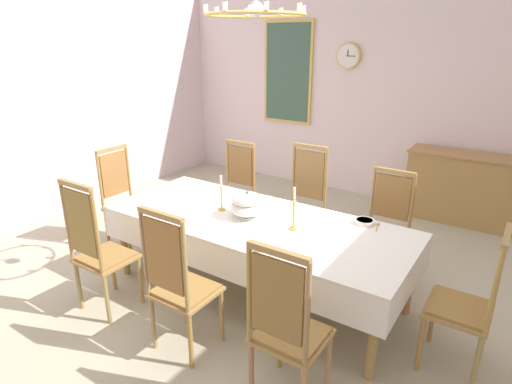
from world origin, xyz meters
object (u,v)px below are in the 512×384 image
chair_south_c (286,326)px  candlestick_east (294,212)px  chair_north_c (385,224)px  chair_head_east (471,301)px  chair_south_a (98,248)px  bowl_near_right (263,245)px  framed_painting (288,73)px  bowl_near_left (365,221)px  spoon_secondary (277,250)px  chair_head_west (124,197)px  mounted_clock (349,56)px  chair_north_b (303,201)px  sideboard (465,188)px  candlestick_west (221,197)px  soup_tureen (247,205)px  chair_south_b (178,282)px  chandelier (256,14)px  dining_table (256,227)px  spoon_primary (378,225)px  chair_north_a (235,188)px

chair_south_c → candlestick_east: size_ratio=3.14×
chair_north_c → chair_head_east: 1.32m
chair_south_a → bowl_near_right: (1.31, 0.54, 0.16)m
chair_south_c → framed_painting: (-2.37, 4.09, 1.15)m
bowl_near_left → spoon_secondary: size_ratio=0.97×
chair_head_west → mounted_clock: bearing=157.6°
chair_north_b → chair_head_east: chair_north_b is taller
chair_south_c → sideboard: chair_south_c is taller
candlestick_west → candlestick_east: candlestick_east is taller
chair_north_b → soup_tureen: 1.01m
chair_north_b → candlestick_west: 1.07m
chair_head_west → candlestick_west: size_ratio=3.36×
chair_south_b → mounted_clock: mounted_clock is taller
chair_south_a → framed_painting: framed_painting is taller
chair_head_east → chandelier: chandelier is taller
dining_table → sideboard: 3.16m
bowl_near_left → mounted_clock: bearing=116.6°
chair_north_c → chair_head_east: size_ratio=0.97×
soup_tureen → framed_painting: framed_painting is taller
soup_tureen → spoon_secondary: size_ratio=1.78×
chair_head_east → spoon_secondary: size_ratio=6.28×
bowl_near_right → chandelier: 1.76m
chair_south_c → chair_head_east: chair_south_c is taller
chair_head_west → spoon_secondary: size_ratio=6.39×
chair_south_b → chair_head_west: 2.00m
spoon_primary → chair_south_c: bearing=-105.2°
chair_south_a → candlestick_west: chair_south_a is taller
soup_tureen → candlestick_west: candlestick_west is taller
chair_north_b → bowl_near_right: chair_north_b is taller
chair_north_a → chair_north_c: size_ratio=1.03×
dining_table → candlestick_west: candlestick_west is taller
spoon_secondary → mounted_clock: bearing=104.2°
chandelier → bowl_near_right: bearing=-50.0°
dining_table → spoon_secondary: size_ratio=15.43×
chair_north_c → bowl_near_right: (-0.52, -1.39, 0.21)m
chair_north_b → chandelier: size_ratio=1.53×
chair_north_b → bowl_near_left: size_ratio=6.98×
soup_tureen → chair_north_c: bearing=44.8°
chair_south_b → framed_painting: framed_painting is taller
spoon_primary → chair_south_a: bearing=-155.2°
chandelier → chair_south_b: bearing=-91.7°
dining_table → soup_tureen: (-0.09, 0.00, 0.19)m
candlestick_east → spoon_primary: bearing=39.6°
chair_north_b → framed_painting: framed_painting is taller
soup_tureen → sideboard: (1.40, 2.87, -0.42)m
framed_painting → candlestick_west: bearing=-70.5°
chair_north_c → spoon_primary: 0.53m
candlestick_east → spoon_secondary: size_ratio=2.11×
chair_north_a → candlestick_west: (0.57, -0.96, 0.31)m
chair_south_b → chair_head_east: size_ratio=1.06×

